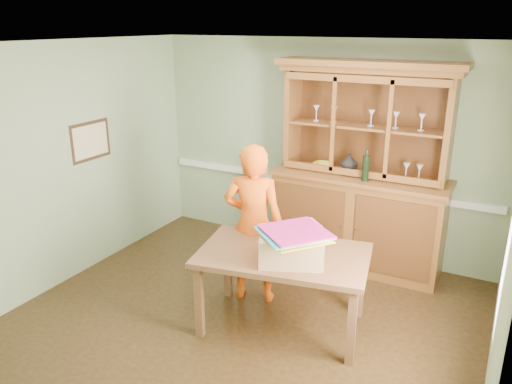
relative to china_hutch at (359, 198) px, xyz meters
The scene contains 14 objects.
floor 2.02m from the china_hutch, 109.61° to the right, with size 4.50×4.50×0.00m, color #483117.
ceiling 2.59m from the china_hutch, 109.61° to the right, with size 4.50×4.50×0.00m, color white.
wall_back 0.83m from the china_hutch, 155.26° to the left, with size 4.50×4.50×0.00m, color gray.
wall_left 3.37m from the china_hutch, 149.02° to the right, with size 4.00×4.00×0.00m, color gray.
wall_right 2.42m from the china_hutch, 46.37° to the right, with size 4.00×4.00×0.00m, color gray.
wall_front 3.80m from the china_hutch, 99.35° to the right, with size 4.50×4.50×0.00m, color gray.
chair_rail 0.66m from the china_hutch, 157.22° to the left, with size 4.41×0.05×0.08m, color white.
framed_map 3.25m from the china_hutch, 153.48° to the right, with size 0.03×0.60×0.46m.
window_panel 2.66m from the china_hutch, 51.29° to the right, with size 0.03×0.96×1.36m.
china_hutch is the anchor object (origin of this frame).
dining_table 1.68m from the china_hutch, 97.87° to the right, with size 1.75×1.24×0.80m.
cardboard_box 1.77m from the china_hutch, 93.23° to the right, with size 0.57×0.46×0.27m, color #A58555.
kite_stack 1.81m from the china_hutch, 92.09° to the right, with size 0.74×0.74×0.05m.
person 1.50m from the china_hutch, 119.50° to the right, with size 0.63×0.41×1.73m, color #F85B0F.
Camera 1 is at (2.16, -3.84, 2.88)m, focal length 35.00 mm.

